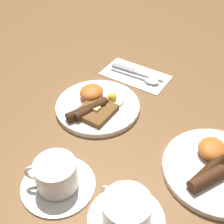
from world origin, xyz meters
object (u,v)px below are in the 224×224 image
teacup_far (126,212)px  spoon (147,79)px  breakfast_plate_far (217,168)px  knife (134,71)px  breakfast_plate_near (96,105)px  teacup_near (56,177)px

teacup_far → spoon: teacup_far is taller
breakfast_plate_far → knife: 0.43m
breakfast_plate_near → teacup_far: 0.34m
breakfast_plate_near → knife: bearing=174.0°
teacup_near → knife: teacup_near is taller
teacup_far → breakfast_plate_near: bearing=-141.5°
breakfast_plate_far → spoon: bearing=-132.8°
breakfast_plate_far → teacup_near: 0.36m
breakfast_plate_near → teacup_near: bearing=10.2°
breakfast_plate_far → knife: (-0.28, -0.33, -0.01)m
teacup_near → knife: size_ratio=0.91×
teacup_far → knife: (-0.48, -0.19, -0.02)m
breakfast_plate_near → knife: size_ratio=1.31×
spoon → breakfast_plate_far: bearing=-39.4°
teacup_far → knife: 0.52m
teacup_far → spoon: bearing=-163.1°
teacup_near → spoon: (-0.45, 0.03, -0.02)m
breakfast_plate_far → teacup_near: size_ratio=1.53×
breakfast_plate_near → teacup_near: size_ratio=1.44×
teacup_far → spoon: size_ratio=0.91×
breakfast_plate_far → knife: size_ratio=1.39×
teacup_far → knife: size_ratio=0.86×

